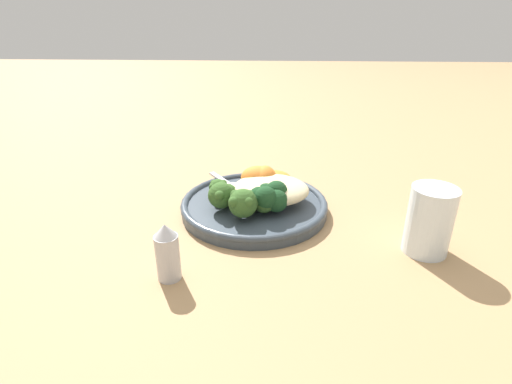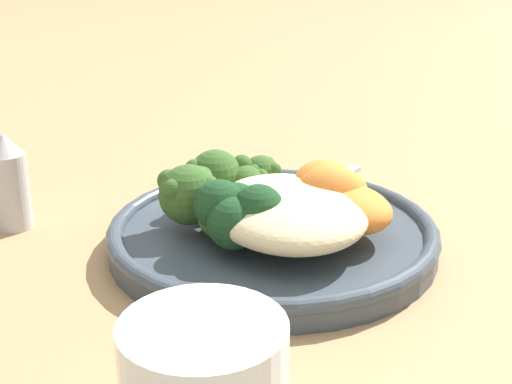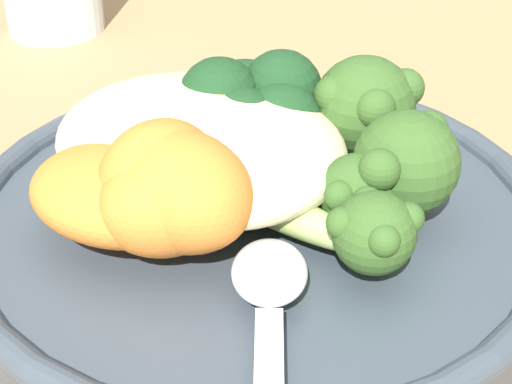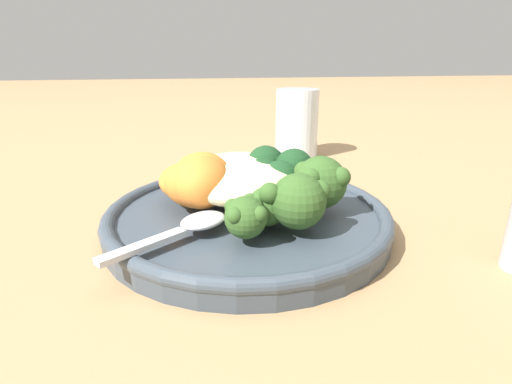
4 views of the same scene
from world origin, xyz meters
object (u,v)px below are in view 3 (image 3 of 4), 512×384
object	(u,v)px
spoon	(269,292)
sweet_potato_chunk_2	(179,190)
broccoli_stalk_4	(269,129)
kale_tuft	(254,108)
quinoa_mound	(200,143)
broccoli_stalk_1	(315,192)
broccoli_stalk_3	(346,117)
sweet_potato_chunk_3	(123,192)
sweet_potato_chunk_0	(168,203)
plate	(255,220)
broccoli_stalk_0	(335,222)
broccoli_stalk_2	(382,168)
sweet_potato_chunk_1	(159,178)

from	to	relation	value
spoon	sweet_potato_chunk_2	bearing A→B (deg)	-137.72
broccoli_stalk_4	kale_tuft	size ratio (longest dim) A/B	1.50
quinoa_mound	broccoli_stalk_1	distance (m)	0.05
broccoli_stalk_3	quinoa_mound	bearing A→B (deg)	159.22
broccoli_stalk_4	kale_tuft	xyz separation A→B (m)	(-0.01, 0.00, 0.01)
sweet_potato_chunk_2	sweet_potato_chunk_3	world-z (taller)	sweet_potato_chunk_2
sweet_potato_chunk_0	sweet_potato_chunk_2	distance (m)	0.01
sweet_potato_chunk_2	broccoli_stalk_1	bearing A→B (deg)	51.29
sweet_potato_chunk_3	broccoli_stalk_1	bearing A→B (deg)	41.16
quinoa_mound	broccoli_stalk_4	distance (m)	0.03
plate	broccoli_stalk_3	world-z (taller)	broccoli_stalk_3
plate	broccoli_stalk_4	size ratio (longest dim) A/B	2.53
plate	broccoli_stalk_0	xyz separation A→B (m)	(0.04, -0.01, 0.02)
plate	quinoa_mound	bearing A→B (deg)	-175.22
broccoli_stalk_1	broccoli_stalk_2	size ratio (longest dim) A/B	0.99
broccoli_stalk_0	spoon	xyz separation A→B (m)	(-0.00, -0.04, -0.01)
broccoli_stalk_3	spoon	xyz separation A→B (m)	(0.03, -0.09, -0.02)
quinoa_mound	sweet_potato_chunk_1	world-z (taller)	sweet_potato_chunk_1
broccoli_stalk_1	broccoli_stalk_4	xyz separation A→B (m)	(-0.04, 0.03, 0.00)
kale_tuft	sweet_potato_chunk_0	bearing A→B (deg)	-75.75
broccoli_stalk_2	sweet_potato_chunk_1	xyz separation A→B (m)	(-0.06, -0.06, 0.00)
broccoli_stalk_1	sweet_potato_chunk_1	distance (m)	0.06
sweet_potato_chunk_1	spoon	size ratio (longest dim) A/B	0.54
broccoli_stalk_0	broccoli_stalk_4	world-z (taller)	broccoli_stalk_4
sweet_potato_chunk_3	kale_tuft	bearing A→B (deg)	87.66
quinoa_mound	broccoli_stalk_2	bearing A→B (deg)	21.40
quinoa_mound	sweet_potato_chunk_0	xyz separation A→B (m)	(0.02, -0.04, 0.00)
quinoa_mound	broccoli_stalk_2	distance (m)	0.07
broccoli_stalk_2	kale_tuft	distance (m)	0.07
sweet_potato_chunk_1	plate	bearing A→B (deg)	66.29
plate	sweet_potato_chunk_1	world-z (taller)	sweet_potato_chunk_1
plate	sweet_potato_chunk_3	world-z (taller)	sweet_potato_chunk_3
sweet_potato_chunk_1	sweet_potato_chunk_3	size ratio (longest dim) A/B	0.69
plate	broccoli_stalk_2	world-z (taller)	broccoli_stalk_2
sweet_potato_chunk_3	sweet_potato_chunk_1	bearing A→B (deg)	36.96
quinoa_mound	sweet_potato_chunk_2	distance (m)	0.04
quinoa_mound	spoon	world-z (taller)	quinoa_mound
quinoa_mound	kale_tuft	distance (m)	0.03
broccoli_stalk_1	broccoli_stalk_4	bearing A→B (deg)	126.93
sweet_potato_chunk_0	sweet_potato_chunk_2	world-z (taller)	sweet_potato_chunk_2
broccoli_stalk_1	broccoli_stalk_3	size ratio (longest dim) A/B	0.70
quinoa_mound	broccoli_stalk_0	world-z (taller)	quinoa_mound
plate	sweet_potato_chunk_3	xyz separation A→B (m)	(-0.03, -0.04, 0.03)
quinoa_mound	spoon	size ratio (longest dim) A/B	1.36
broccoli_stalk_2	spoon	world-z (taller)	broccoli_stalk_2
sweet_potato_chunk_2	broccoli_stalk_4	bearing A→B (deg)	97.80
broccoli_stalk_3	broccoli_stalk_4	size ratio (longest dim) A/B	1.29
broccoli_stalk_0	broccoli_stalk_4	bearing A→B (deg)	146.69
sweet_potato_chunk_0	kale_tuft	size ratio (longest dim) A/B	0.81
broccoli_stalk_0	spoon	bearing A→B (deg)	-92.60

